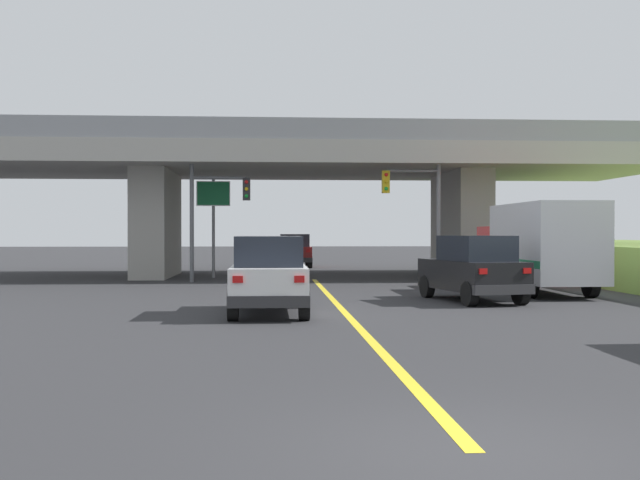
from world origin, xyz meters
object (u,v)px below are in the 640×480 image
Objects in this scene: suv_crossing at (473,269)px; highway_sign at (213,204)px; box_truck at (538,246)px; traffic_signal_farside at (212,206)px; suv_lead at (269,275)px; traffic_signal_nearside at (420,201)px; sedan_oncoming at (294,250)px.

suv_crossing is 15.66m from highway_sign.
box_truck is 1.40× the size of traffic_signal_farside.
traffic_signal_nearside is at bearing 63.37° from suv_lead.
traffic_signal_farside reaches higher than suv_lead.
suv_crossing and sedan_oncoming have the same top height.
sedan_oncoming is at bearing 110.84° from box_truck.
suv_crossing is at bearing -91.47° from traffic_signal_nearside.
sedan_oncoming is 15.31m from traffic_signal_nearside.
sedan_oncoming is 12.20m from highway_sign.
sedan_oncoming is (-4.74, 23.93, 0.00)m from suv_crossing.
traffic_signal_nearside is (4.99, -14.26, 2.45)m from sedan_oncoming.
suv_crossing is at bearing -135.21° from box_truck.
traffic_signal_nearside reaches higher than suv_crossing.
suv_crossing is (6.25, 3.28, -0.00)m from suv_lead.
suv_crossing is 0.85× the size of traffic_signal_farside.
sedan_oncoming is at bearing 74.24° from traffic_signal_farside.
traffic_signal_nearside is at bearing -70.71° from sedan_oncoming.
suv_lead is 13.59m from traffic_signal_farside.
suv_crossing is at bearing -48.64° from traffic_signal_farside.
suv_lead is 14.70m from traffic_signal_nearside.
suv_lead is 0.96× the size of suv_crossing.
highway_sign is at bearing -110.07° from sedan_oncoming.
traffic_signal_nearside reaches higher than sedan_oncoming.
highway_sign is (-4.10, -11.23, 2.41)m from sedan_oncoming.
suv_crossing is 24.40m from sedan_oncoming.
traffic_signal_farside reaches higher than box_truck.
box_truck is 1.60× the size of highway_sign.
sedan_oncoming is at bearing 109.29° from traffic_signal_nearside.
suv_lead is 0.59× the size of box_truck.
suv_crossing is 9.98m from traffic_signal_nearside.
traffic_signal_farside is at bearing -105.76° from sedan_oncoming.
highway_sign reaches higher than suv_lead.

